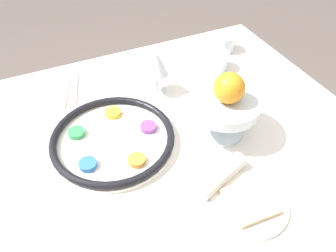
{
  "coord_description": "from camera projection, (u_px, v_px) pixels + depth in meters",
  "views": [
    {
      "loc": [
        -0.18,
        -0.52,
        1.39
      ],
      "look_at": [
        0.08,
        0.04,
        0.79
      ],
      "focal_mm": 35.0,
      "sensor_mm": 36.0,
      "label": 1
    }
  ],
  "objects": [
    {
      "name": "cup_near",
      "position": [
        224.0,
        43.0,
        1.2
      ],
      "size": [
        0.08,
        0.08,
        0.06
      ],
      "color": "silver",
      "rests_on": "dining_table"
    },
    {
      "name": "napkin_roll",
      "position": [
        221.0,
        176.0,
        0.77
      ],
      "size": [
        0.15,
        0.09,
        0.04
      ],
      "color": "white",
      "rests_on": "dining_table"
    },
    {
      "name": "cup_far",
      "position": [
        217.0,
        60.0,
        1.11
      ],
      "size": [
        0.08,
        0.08,
        0.06
      ],
      "color": "silver",
      "rests_on": "dining_table"
    },
    {
      "name": "seder_plate",
      "position": [
        113.0,
        139.0,
        0.87
      ],
      "size": [
        0.33,
        0.33,
        0.03
      ],
      "color": "white",
      "rests_on": "dining_table"
    },
    {
      "name": "orange_fruit",
      "position": [
        229.0,
        88.0,
        0.8
      ],
      "size": [
        0.08,
        0.08,
        0.08
      ],
      "color": "orange",
      "rests_on": "fruit_stand"
    },
    {
      "name": "dining_table",
      "position": [
        152.0,
        228.0,
        1.1
      ],
      "size": [
        1.25,
        1.01,
        0.75
      ],
      "color": "silver",
      "rests_on": "ground_plane"
    },
    {
      "name": "fork_right",
      "position": [
        74.0,
        90.0,
        1.04
      ],
      "size": [
        0.06,
        0.16,
        0.01
      ],
      "color": "silver",
      "rests_on": "dining_table"
    },
    {
      "name": "fork_left",
      "position": [
        64.0,
        92.0,
        1.03
      ],
      "size": [
        0.07,
        0.16,
        0.01
      ],
      "color": "silver",
      "rests_on": "dining_table"
    },
    {
      "name": "spoon",
      "position": [
        234.0,
        191.0,
        0.76
      ],
      "size": [
        0.15,
        0.02,
        0.01
      ],
      "color": "silver",
      "rests_on": "dining_table"
    },
    {
      "name": "fruit_stand",
      "position": [
        224.0,
        107.0,
        0.85
      ],
      "size": [
        0.18,
        0.18,
        0.11
      ],
      "color": "silver",
      "rests_on": "dining_table"
    },
    {
      "name": "wine_glass",
      "position": [
        156.0,
        64.0,
        0.97
      ],
      "size": [
        0.08,
        0.08,
        0.14
      ],
      "color": "silver",
      "rests_on": "dining_table"
    },
    {
      "name": "bread_plate",
      "position": [
        249.0,
        203.0,
        0.73
      ],
      "size": [
        0.18,
        0.18,
        0.02
      ],
      "color": "silver",
      "rests_on": "dining_table"
    }
  ]
}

